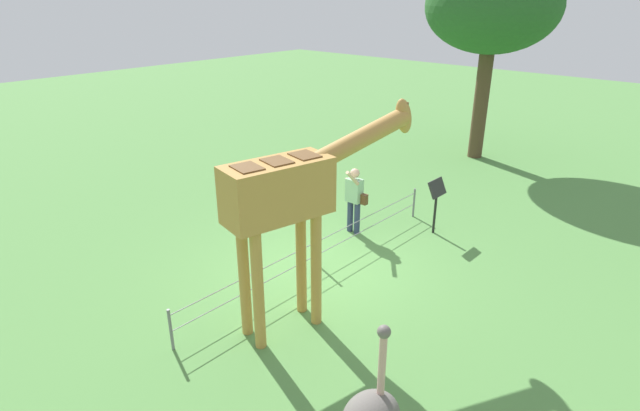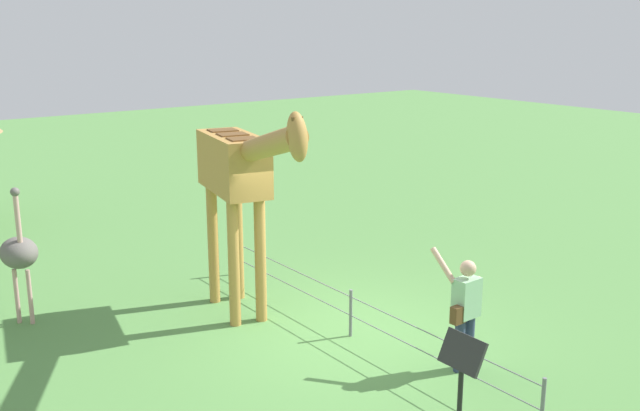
% 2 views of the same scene
% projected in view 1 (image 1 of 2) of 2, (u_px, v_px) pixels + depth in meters
% --- Properties ---
extents(ground_plane, '(60.00, 60.00, 0.00)m').
position_uv_depth(ground_plane, '(323.00, 269.00, 10.47)').
color(ground_plane, '#568E47').
extents(giraffe, '(3.67, 1.20, 3.62)m').
position_uv_depth(giraffe, '(294.00, 195.00, 7.91)').
color(giraffe, '#BC8942').
rests_on(giraffe, ground_plane).
extents(visitor, '(0.65, 0.58, 1.69)m').
position_uv_depth(visitor, '(354.00, 197.00, 11.72)').
color(visitor, navy).
rests_on(visitor, ground_plane).
extents(tree_northeast, '(4.14, 4.14, 6.30)m').
position_uv_depth(tree_northeast, '(493.00, 7.00, 15.69)').
color(tree_northeast, brown).
rests_on(tree_northeast, ground_plane).
extents(info_sign, '(0.56, 0.21, 1.32)m').
position_uv_depth(info_sign, '(437.00, 195.00, 11.67)').
color(info_sign, black).
rests_on(info_sign, ground_plane).
extents(wire_fence, '(7.05, 0.05, 0.75)m').
position_uv_depth(wire_fence, '(320.00, 250.00, 10.36)').
color(wire_fence, slate).
rests_on(wire_fence, ground_plane).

